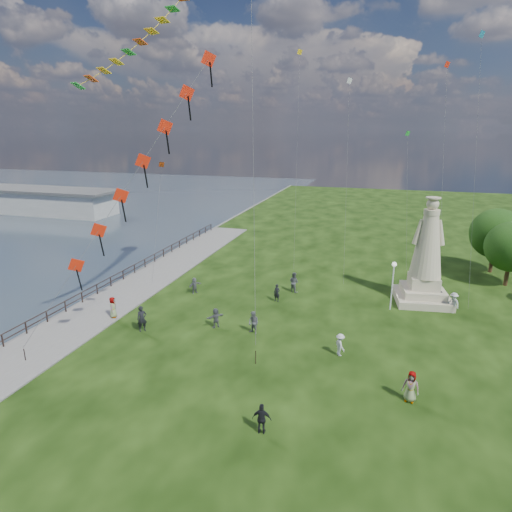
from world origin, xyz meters
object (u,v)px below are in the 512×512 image
(lamppost, at_px, (393,276))
(person_1, at_px, (253,323))
(person_2, at_px, (340,345))
(person_10, at_px, (113,308))
(person_4, at_px, (411,387))
(person_6, at_px, (277,293))
(pier_pavilion, at_px, (40,200))
(person_8, at_px, (453,303))
(person_0, at_px, (142,319))
(person_3, at_px, (262,419))
(person_7, at_px, (294,282))
(person_5, at_px, (195,285))
(person_9, at_px, (438,296))
(statue, at_px, (426,264))
(person_11, at_px, (216,318))

(lamppost, bearing_deg, person_1, -142.04)
(person_2, relative_size, person_10, 0.92)
(person_4, xyz_separation_m, person_6, (-10.31, 11.46, -0.12))
(pier_pavilion, xyz_separation_m, person_8, (65.31, -26.94, -0.99))
(person_0, xyz_separation_m, person_3, (11.34, -7.96, -0.16))
(person_3, distance_m, person_7, 19.01)
(lamppost, relative_size, person_7, 2.21)
(person_5, bearing_deg, person_7, -44.01)
(person_3, xyz_separation_m, person_8, (10.68, 18.06, 0.05))
(lamppost, height_order, person_3, lamppost)
(person_2, distance_m, person_5, 15.50)
(lamppost, distance_m, person_7, 8.75)
(person_6, distance_m, person_9, 13.32)
(person_1, height_order, person_2, person_1)
(person_6, distance_m, person_7, 2.78)
(statue, height_order, lamppost, statue)
(person_7, distance_m, person_10, 15.54)
(pier_pavilion, height_order, person_9, pier_pavilion)
(person_3, relative_size, person_5, 1.10)
(statue, xyz_separation_m, person_9, (1.16, -0.74, -2.50))
(person_6, xyz_separation_m, person_10, (-11.29, -7.00, 0.06))
(person_10, bearing_deg, person_9, -85.79)
(person_9, bearing_deg, person_4, -90.93)
(lamppost, relative_size, person_3, 2.54)
(person_2, distance_m, person_6, 9.80)
(statue, bearing_deg, person_3, -120.86)
(person_7, bearing_deg, person_11, 93.50)
(person_2, distance_m, person_11, 9.35)
(person_0, height_order, person_8, person_0)
(person_7, xyz_separation_m, person_10, (-12.20, -9.62, -0.09))
(person_3, xyz_separation_m, person_7, (-2.46, 18.85, 0.12))
(lamppost, relative_size, person_6, 2.66)
(person_0, relative_size, person_5, 1.31)
(person_3, relative_size, person_8, 0.95)
(pier_pavilion, xyz_separation_m, person_10, (39.98, -35.78, -1.02))
(person_4, bearing_deg, lamppost, 107.27)
(person_10, bearing_deg, person_8, -88.70)
(person_4, distance_m, person_6, 15.41)
(person_10, bearing_deg, statue, -83.26)
(person_2, bearing_deg, person_1, 44.04)
(person_6, bearing_deg, person_0, -121.69)
(person_4, xyz_separation_m, person_7, (-9.40, 14.08, 0.03))
(person_5, height_order, person_7, person_7)
(pier_pavilion, height_order, person_7, pier_pavilion)
(person_1, distance_m, person_7, 9.01)
(person_1, xyz_separation_m, person_11, (-2.97, 0.18, -0.09))
(person_0, height_order, person_11, person_0)
(lamppost, height_order, person_10, lamppost)
(pier_pavilion, relative_size, person_0, 15.65)
(person_1, distance_m, person_9, 16.03)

